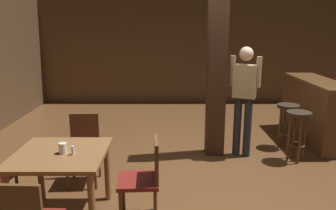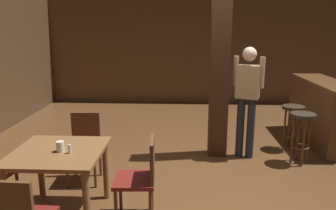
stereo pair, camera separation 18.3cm
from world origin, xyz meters
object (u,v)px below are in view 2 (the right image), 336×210
bar_stool_near (302,126)px  bar_stool_mid (293,117)px  salt_shaker (70,149)px  standing_person (247,95)px  napkin_cup (60,146)px  chair_east (141,175)px  dining_table (59,162)px  chair_north (85,143)px  bar_counter (317,111)px

bar_stool_near → bar_stool_mid: bar_stool_near is taller
salt_shaker → standing_person: 2.81m
napkin_cup → standing_person: (2.24, 1.79, 0.19)m
napkin_cup → bar_stool_near: size_ratio=0.14×
chair_east → dining_table: bearing=178.5°
dining_table → chair_north: chair_north is taller
chair_east → bar_stool_near: size_ratio=1.15×
chair_east → bar_stool_near: (2.19, 1.57, 0.08)m
standing_person → bar_counter: size_ratio=0.91×
chair_east → salt_shaker: bearing=-176.7°
napkin_cup → chair_north: bearing=92.1°
chair_east → bar_counter: bar_counter is taller
chair_north → standing_person: bearing=21.1°
salt_shaker → napkin_cup: bearing=160.8°
bar_counter → chair_east: bearing=-137.7°
chair_north → salt_shaker: bearing=-81.3°
chair_north → dining_table: bearing=-90.3°
chair_north → bar_stool_mid: size_ratio=1.19×
bar_counter → chair_north: bearing=-155.9°
chair_north → salt_shaker: 1.00m
bar_stool_mid → salt_shaker: bearing=-143.6°
standing_person → bar_counter: (1.39, 0.76, -0.45)m
standing_person → chair_north: bearing=-158.9°
napkin_cup → standing_person: standing_person is taller
dining_table → salt_shaker: salt_shaker is taller
dining_table → chair_east: size_ratio=1.04×
standing_person → dining_table: bearing=-142.3°
salt_shaker → bar_stool_near: (2.91, 1.61, -0.21)m
salt_shaker → standing_person: standing_person is taller
dining_table → bar_stool_near: 3.43m
salt_shaker → bar_stool_near: size_ratio=0.12×
napkin_cup → standing_person: bearing=38.6°
chair_east → bar_counter: 3.78m
standing_person → bar_stool_near: (0.78, -0.22, -0.42)m
chair_north → salt_shaker: chair_north is taller
chair_east → salt_shaker: size_ratio=9.56×
napkin_cup → bar_stool_near: 3.41m
chair_east → bar_counter: size_ratio=0.47×
salt_shaker → bar_stool_near: 3.33m
dining_table → bar_stool_mid: (3.11, 2.12, -0.06)m
bar_counter → bar_stool_mid: bearing=-144.3°
chair_east → chair_north: (-0.87, 0.91, 0.00)m
dining_table → salt_shaker: (0.15, -0.06, 0.18)m
bar_stool_mid → chair_east: bearing=-136.2°
salt_shaker → bar_stool_near: bearing=28.9°
chair_east → bar_stool_mid: (2.24, 2.14, 0.06)m
dining_table → bar_stool_near: (3.06, 1.54, -0.04)m
chair_north → bar_stool_mid: (3.11, 1.24, 0.06)m
napkin_cup → bar_counter: bearing=35.0°
standing_person → bar_stool_mid: 1.01m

